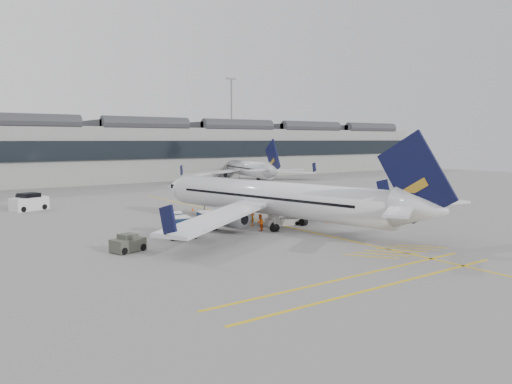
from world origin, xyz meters
TOP-DOWN VIEW (x-y plane):
  - ground at (0.00, 0.00)m, footprint 220.00×220.00m
  - terminal at (0.00, 71.93)m, footprint 200.00×20.45m
  - light_masts at (-1.67, 86.00)m, footprint 113.00×0.60m
  - apron_markings at (10.00, 10.00)m, footprint 0.25×60.00m
  - airliner_main at (9.23, 6.96)m, footprint 31.33×34.56m
  - airliner_far at (38.04, 54.12)m, footprint 29.10×32.15m
  - belt_loader at (10.25, 7.43)m, footprint 4.32×2.49m
  - baggage_cart_a at (-1.36, 7.08)m, footprint 2.11×1.85m
  - baggage_cart_b at (2.72, 9.38)m, footprint 1.89×1.64m
  - baggage_cart_c at (-0.54, 9.99)m, footprint 2.26×2.10m
  - baggage_cart_d at (-0.64, 6.90)m, footprint 1.85×1.69m
  - ramp_agent_a at (7.48, 8.73)m, footprint 0.82×0.73m
  - ramp_agent_b at (6.53, 6.09)m, footprint 0.98×0.94m
  - pushback_tug at (-6.79, 4.93)m, footprint 2.76×2.12m
  - safety_cone_nose at (7.59, 21.22)m, footprint 0.32×0.32m
  - safety_cone_engine at (14.91, 5.76)m, footprint 0.38×0.38m
  - service_van_left at (-8.11, 33.39)m, footprint 4.54×3.36m
  - service_van_mid at (-8.34, 36.25)m, footprint 2.18×3.49m
  - service_van_right at (27.07, 32.95)m, footprint 3.86×2.11m

SIDE VIEW (x-z plane):
  - ground at x=0.00m, z-range 0.00..0.00m
  - apron_markings at x=10.00m, z-range 0.00..0.01m
  - safety_cone_nose at x=7.59m, z-range 0.00..0.45m
  - safety_cone_engine at x=14.91m, z-range 0.00..0.52m
  - belt_loader at x=10.25m, z-range -0.36..1.36m
  - pushback_tug at x=-6.79m, z-range -0.08..1.29m
  - service_van_mid at x=-8.34m, z-range -0.09..1.59m
  - ramp_agent_b at x=6.53m, z-range 0.00..1.58m
  - service_van_right at x=27.07m, z-range -0.10..1.82m
  - baggage_cart_d at x=-0.64m, z-range 0.06..1.66m
  - ramp_agent_a at x=7.48m, z-range 0.00..1.88m
  - service_van_left at x=-8.11m, z-range -0.11..1.99m
  - baggage_cart_b at x=2.72m, z-range 0.06..1.86m
  - baggage_cart_c at x=-0.54m, z-range 0.07..1.98m
  - baggage_cart_a at x=-1.36m, z-range 0.07..2.02m
  - airliner_far at x=38.04m, z-range -1.79..6.89m
  - airliner_main at x=9.23m, z-range -1.91..7.37m
  - terminal at x=0.00m, z-range -0.06..12.34m
  - light_masts at x=-1.67m, z-range 1.77..27.22m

